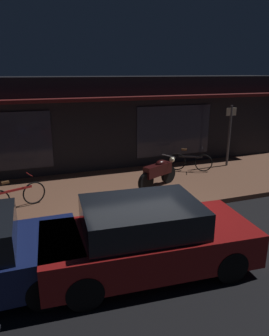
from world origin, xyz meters
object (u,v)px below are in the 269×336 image
object	(u,v)px
sign_post	(229,132)
parked_car_far	(146,237)
bicycle_extra	(16,196)
motorcycle	(158,172)
bicycle_parked	(190,162)

from	to	relation	value
sign_post	parked_car_far	bearing A→B (deg)	-137.13
bicycle_extra	sign_post	world-z (taller)	sign_post
motorcycle	bicycle_extra	xyz separation A→B (m)	(-4.37, -0.29, -0.14)
motorcycle	bicycle_extra	world-z (taller)	motorcycle
motorcycle	bicycle_parked	distance (m)	2.17
parked_car_far	motorcycle	bearing A→B (deg)	63.14
motorcycle	sign_post	size ratio (longest dim) A/B	0.66
motorcycle	sign_post	bearing A→B (deg)	19.86
motorcycle	parked_car_far	bearing A→B (deg)	-116.86
motorcycle	bicycle_parked	world-z (taller)	motorcycle
bicycle_extra	bicycle_parked	bearing A→B (deg)	13.19
bicycle_parked	sign_post	size ratio (longest dim) A/B	0.61
bicycle_extra	parked_car_far	size ratio (longest dim) A/B	0.37
bicycle_extra	parked_car_far	bearing A→B (deg)	-55.66
parked_car_far	bicycle_extra	bearing A→B (deg)	124.34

